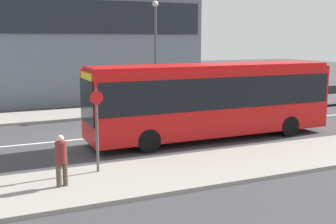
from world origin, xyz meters
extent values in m
plane|color=#3A3A3D|center=(0.00, 0.00, 0.00)|extent=(120.00, 120.00, 0.00)
cube|color=gray|center=(0.00, -6.25, 0.07)|extent=(44.00, 3.50, 0.13)
cube|color=gray|center=(0.00, 6.25, 0.07)|extent=(44.00, 3.50, 0.13)
cube|color=silver|center=(0.00, 0.00, 0.00)|extent=(41.80, 0.16, 0.01)
cube|color=#1E232D|center=(2.69, 9.47, 5.91)|extent=(15.61, 0.08, 2.20)
cube|color=red|center=(5.05, -2.23, 1.77)|extent=(11.31, 2.43, 2.92)
cube|color=black|center=(5.05, -2.23, 2.21)|extent=(11.09, 2.46, 1.34)
cube|color=red|center=(5.05, -2.23, 3.30)|extent=(11.14, 2.24, 0.14)
cube|color=black|center=(-0.63, -2.23, 2.03)|extent=(0.05, 2.14, 1.75)
cube|color=yellow|center=(-0.63, -2.23, 3.02)|extent=(0.04, 1.70, 0.32)
cylinder|color=black|center=(1.54, -3.33, 0.48)|extent=(0.96, 0.28, 0.96)
cylinder|color=black|center=(1.54, -1.12, 0.48)|extent=(0.96, 0.28, 0.96)
cylinder|color=black|center=(8.56, -3.33, 0.48)|extent=(0.96, 0.28, 0.96)
cylinder|color=black|center=(8.56, -1.12, 0.48)|extent=(0.96, 0.28, 0.96)
cube|color=silver|center=(12.09, 3.34, 0.49)|extent=(4.01, 1.69, 0.68)
cube|color=#21262B|center=(11.97, 3.34, 1.06)|extent=(2.20, 1.49, 0.47)
cylinder|color=black|center=(13.33, 2.59, 0.30)|extent=(0.60, 0.18, 0.60)
cylinder|color=black|center=(13.33, 4.10, 0.30)|extent=(0.60, 0.18, 0.60)
cylinder|color=black|center=(10.85, 2.59, 0.30)|extent=(0.60, 0.18, 0.60)
cylinder|color=black|center=(10.85, 4.10, 0.30)|extent=(0.60, 0.18, 0.60)
cube|color=silver|center=(17.28, 3.33, 0.49)|extent=(4.64, 1.69, 0.68)
cube|color=#21262B|center=(17.14, 3.33, 1.11)|extent=(2.55, 1.49, 0.56)
cylinder|color=black|center=(18.72, 4.09, 0.30)|extent=(0.60, 0.18, 0.60)
cylinder|color=black|center=(15.84, 2.58, 0.30)|extent=(0.60, 0.18, 0.60)
cylinder|color=black|center=(15.84, 4.09, 0.30)|extent=(0.60, 0.18, 0.60)
cylinder|color=#4C4233|center=(-2.48, -6.29, 0.50)|extent=(0.15, 0.15, 0.73)
cylinder|color=#4C4233|center=(-2.28, -6.25, 0.50)|extent=(0.15, 0.15, 0.73)
cylinder|color=maroon|center=(-2.38, -6.27, 1.18)|extent=(0.34, 0.34, 0.63)
sphere|color=beige|center=(-2.38, -6.27, 1.60)|extent=(0.21, 0.21, 0.21)
cylinder|color=#4C4C51|center=(-1.03, -5.30, 1.50)|extent=(0.09, 0.09, 2.75)
cylinder|color=red|center=(-1.03, -5.36, 2.61)|extent=(0.44, 0.03, 0.44)
cylinder|color=#4C4C51|center=(5.26, 4.94, 3.26)|extent=(0.14, 0.14, 6.27)
sphere|color=silver|center=(5.26, 4.94, 6.51)|extent=(0.36, 0.36, 0.36)
camera|label=1|loc=(-4.39, -18.53, 4.47)|focal=45.00mm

